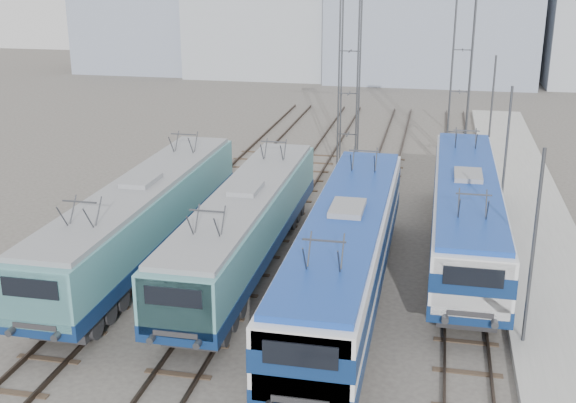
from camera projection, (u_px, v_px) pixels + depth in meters
The scene contains 13 objects.
ground at pixel (262, 351), 24.29m from camera, with size 160.00×160.00×0.00m, color #514C47.
platform at pixel (549, 277), 29.68m from camera, with size 4.00×70.00×0.30m, color #9E9E99.
locomotive_far_left at pixel (141, 216), 30.59m from camera, with size 2.81×17.73×3.34m.
locomotive_center_left at pixel (245, 224), 29.93m from camera, with size 2.71×17.10×3.22m.
locomotive_center_right at pixel (346, 248), 26.90m from camera, with size 2.89×18.26×3.43m.
locomotive_far_right at pixel (466, 208), 31.41m from camera, with size 2.80×17.73×3.33m.
catenary_tower_west at pixel (350, 66), 42.64m from camera, with size 4.50×1.20×12.00m.
catenary_tower_east at pixel (462, 64), 43.22m from camera, with size 4.50×1.20×12.00m.
mast_front at pixel (533, 253), 23.37m from camera, with size 0.12×0.12×7.00m, color #3F4247.
mast_mid at pixel (505, 159), 34.51m from camera, with size 0.12×0.12×7.00m, color #3F4247.
mast_rear at pixel (491, 111), 45.66m from camera, with size 0.12×0.12×7.00m, color #3F4247.
building_west at pixel (272, 13), 82.42m from camera, with size 18.00×12.00×14.00m, color #9AA2AB.
building_far_west at pixel (142, 28), 86.18m from camera, with size 14.00×10.00×10.00m, color #818CA1.
Camera 1 is at (5.29, -20.83, 12.43)m, focal length 45.00 mm.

